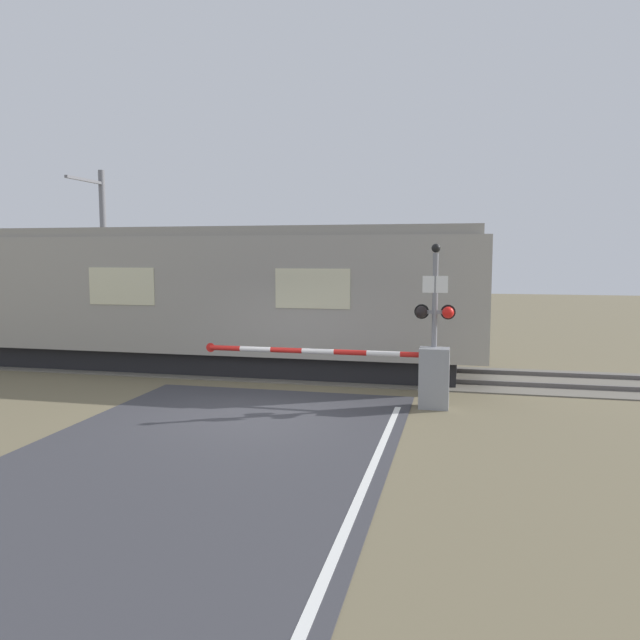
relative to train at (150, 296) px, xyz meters
The scene contains 6 objects.
ground_plane 6.61m from the train, 43.65° to the right, with size 80.00×80.00×0.00m, color #6B6047.
track_bed 4.96m from the train, ahead, with size 36.00×3.20×0.13m.
train is the anchor object (origin of this frame).
crossing_barrier 8.32m from the train, 22.68° to the right, with size 5.24×0.44×1.23m.
signal_post 8.50m from the train, 20.75° to the right, with size 0.83×0.26×3.33m.
catenary_pole 3.31m from the train, 144.17° to the left, with size 0.20×1.90×5.72m.
Camera 1 is at (3.92, -11.44, 3.11)m, focal length 35.00 mm.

